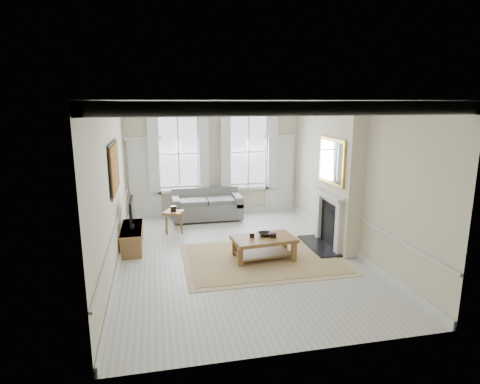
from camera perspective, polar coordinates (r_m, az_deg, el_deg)
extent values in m
plane|color=#B7B5AD|center=(9.07, -0.18, -9.16)|extent=(7.20, 7.20, 0.00)
plane|color=white|center=(8.41, -0.20, 12.86)|extent=(7.20, 7.20, 0.00)
plane|color=beige|center=(12.08, -3.72, 4.70)|extent=(5.20, 0.00, 5.20)
plane|color=beige|center=(8.45, -17.72, 0.64)|extent=(0.00, 7.20, 7.20)
plane|color=beige|center=(9.45, 15.43, 2.03)|extent=(0.00, 7.20, 7.20)
cube|color=silver|center=(12.01, -13.38, 1.67)|extent=(0.90, 0.08, 2.30)
cube|color=silver|center=(12.58, 5.62, 2.46)|extent=(0.90, 0.08, 2.30)
cube|color=#C48C21|center=(8.68, -17.43, 3.32)|extent=(0.05, 1.66, 1.06)
cube|color=beige|center=(9.55, 13.95, 2.22)|extent=(0.35, 1.70, 3.38)
cube|color=black|center=(9.81, 11.17, -7.52)|extent=(0.55, 1.50, 0.05)
cube|color=silver|center=(9.25, 13.80, -5.32)|extent=(0.10, 0.18, 1.15)
cube|color=silver|center=(10.20, 11.13, -3.48)|extent=(0.10, 0.18, 1.15)
cube|color=silver|center=(9.51, 12.33, -0.20)|extent=(0.20, 1.45, 0.06)
cube|color=black|center=(9.74, 12.63, -4.48)|extent=(0.02, 0.92, 1.00)
cube|color=gold|center=(9.40, 12.88, 4.27)|extent=(0.06, 1.26, 1.06)
cube|color=#595957|center=(11.79, -4.73, -2.54)|extent=(1.99, 0.97, 0.45)
cube|color=#595957|center=(12.06, -5.00, -0.30)|extent=(1.99, 0.20, 0.44)
cube|color=#595957|center=(11.64, -9.13, -1.49)|extent=(0.20, 0.97, 0.30)
cube|color=#595957|center=(11.86, -0.46, -1.07)|extent=(0.20, 0.97, 0.30)
cylinder|color=brown|center=(11.43, -8.84, -4.42)|extent=(0.06, 0.06, 0.08)
cylinder|color=brown|center=(12.33, -0.89, -2.99)|extent=(0.06, 0.06, 0.08)
cube|color=brown|center=(10.69, -9.44, -2.86)|extent=(0.62, 0.62, 0.06)
cube|color=brown|center=(10.59, -10.33, -4.65)|extent=(0.05, 0.05, 0.51)
cube|color=brown|center=(10.61, -8.35, -4.55)|extent=(0.05, 0.05, 0.51)
cube|color=brown|center=(10.94, -10.40, -4.09)|extent=(0.05, 0.05, 0.51)
cube|color=brown|center=(10.96, -8.48, -3.99)|extent=(0.05, 0.05, 0.51)
cube|color=#A48B55|center=(8.95, 3.35, -9.41)|extent=(3.50, 2.60, 0.02)
cube|color=brown|center=(8.79, 3.39, -6.70)|extent=(1.41, 0.91, 0.08)
cube|color=brown|center=(8.49, 0.15, -9.21)|extent=(0.10, 0.10, 0.42)
cube|color=brown|center=(8.78, 7.49, -8.55)|extent=(0.10, 0.10, 0.42)
cube|color=brown|center=(9.02, -0.64, -7.86)|extent=(0.10, 0.10, 0.42)
cube|color=brown|center=(9.29, 6.30, -7.30)|extent=(0.10, 0.10, 0.42)
cylinder|color=black|center=(8.74, 1.72, -6.13)|extent=(0.11, 0.11, 0.11)
cylinder|color=black|center=(8.77, 4.75, -6.16)|extent=(0.13, 0.13, 0.10)
imported|color=black|center=(8.87, 3.54, -6.00)|extent=(0.30, 0.30, 0.07)
cube|color=brown|center=(9.80, -15.08, -6.31)|extent=(0.46, 1.44, 0.52)
cube|color=black|center=(9.72, -15.05, -4.78)|extent=(0.08, 0.30, 0.03)
cube|color=black|center=(9.61, -15.18, -2.56)|extent=(0.05, 0.90, 0.55)
cube|color=black|center=(9.61, -15.00, -2.56)|extent=(0.01, 0.83, 0.50)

